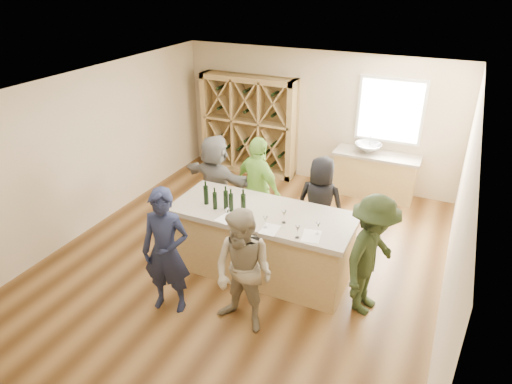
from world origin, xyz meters
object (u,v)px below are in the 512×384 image
at_px(sink, 368,148).
at_px(wine_bottle_c, 226,200).
at_px(person_far_left, 216,182).
at_px(wine_bottle_e, 243,204).
at_px(wine_rack, 249,125).
at_px(tasting_counter_base, 262,245).
at_px(wine_bottle_a, 206,195).
at_px(wine_bottle_d, 231,202).
at_px(person_far_right, 320,204).
at_px(wine_bottle_b, 215,201).
at_px(person_far_mid, 258,188).
at_px(person_near_left, 166,252).
at_px(person_near_right, 243,272).
at_px(person_server, 371,256).

distance_m(sink, wine_bottle_c, 3.80).
bearing_deg(sink, person_far_left, -131.75).
height_order(sink, wine_bottle_e, wine_bottle_e).
xyz_separation_m(sink, wine_bottle_e, (-1.04, -3.57, 0.22)).
bearing_deg(wine_rack, wine_bottle_c, -69.32).
relative_size(sink, wine_bottle_e, 1.80).
distance_m(tasting_counter_base, wine_bottle_a, 1.14).
relative_size(wine_bottle_d, person_far_right, 0.17).
relative_size(wine_bottle_a, wine_bottle_e, 0.97).
height_order(tasting_counter_base, wine_bottle_d, wine_bottle_d).
bearing_deg(wine_bottle_b, person_far_mid, 82.74).
bearing_deg(person_near_left, person_near_right, -8.09).
bearing_deg(tasting_counter_base, person_far_mid, 117.75).
xyz_separation_m(tasting_counter_base, person_far_left, (-1.35, 0.99, 0.37)).
relative_size(wine_bottle_e, person_server, 0.17).
bearing_deg(sink, wine_bottle_c, -110.52).
bearing_deg(wine_bottle_a, wine_bottle_c, -1.32).
xyz_separation_m(wine_rack, person_near_left, (1.06, -4.75, -0.19)).
relative_size(wine_bottle_e, person_near_left, 0.17).
bearing_deg(tasting_counter_base, wine_rack, 118.57).
bearing_deg(person_near_left, person_far_left, 90.18).
xyz_separation_m(wine_bottle_b, person_server, (2.32, 0.06, -0.34)).
relative_size(wine_rack, wine_bottle_d, 8.00).
distance_m(wine_bottle_e, person_near_left, 1.30).
height_order(wine_rack, person_server, wine_rack).
relative_size(wine_bottle_b, person_server, 0.15).
height_order(person_server, person_far_right, person_server).
bearing_deg(wine_bottle_c, wine_bottle_d, -15.96).
height_order(wine_rack, wine_bottle_e, wine_rack).
distance_m(person_near_right, person_far_left, 2.71).
bearing_deg(person_far_left, wine_bottle_d, 138.43).
xyz_separation_m(wine_bottle_a, person_far_mid, (0.35, 1.12, -0.32)).
xyz_separation_m(wine_bottle_c, person_far_mid, (0.01, 1.13, -0.31)).
bearing_deg(wine_bottle_d, sink, 71.05).
relative_size(sink, person_server, 0.31).
distance_m(person_far_mid, person_far_right, 1.08).
bearing_deg(wine_bottle_c, sink, 69.48).
distance_m(wine_bottle_b, person_near_right, 1.39).
distance_m(sink, wine_bottle_a, 3.93).
height_order(sink, person_near_right, person_near_right).
xyz_separation_m(tasting_counter_base, person_near_left, (-0.83, -1.27, 0.41)).
distance_m(wine_bottle_c, person_near_left, 1.20).
relative_size(tasting_counter_base, wine_bottle_d, 9.45).
bearing_deg(wine_bottle_b, wine_bottle_a, 157.70).
bearing_deg(wine_bottle_c, person_far_left, 125.82).
xyz_separation_m(wine_bottle_c, person_near_left, (-0.31, -1.12, -0.31)).
bearing_deg(wine_bottle_e, wine_bottle_b, -172.12).
bearing_deg(wine_bottle_a, tasting_counter_base, 9.18).
height_order(wine_rack, person_far_left, wine_rack).
bearing_deg(person_near_left, wine_bottle_b, 68.39).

